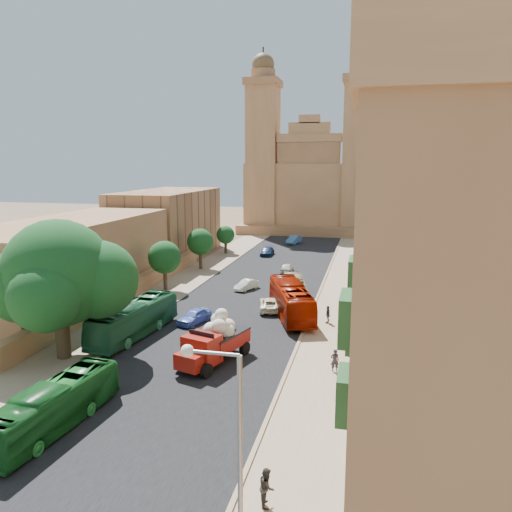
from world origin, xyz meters
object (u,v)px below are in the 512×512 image
at_px(church, 312,185).
at_px(car_white_b, 287,268).
at_px(street_tree_a, 111,291).
at_px(pedestrian_a, 335,360).
at_px(bus_green_north, 134,319).
at_px(olive_pickup, 288,291).
at_px(car_white_a, 247,285).
at_px(ficus_tree, 60,277).
at_px(car_blue_a, 194,316).
at_px(bus_green_south, 54,406).
at_px(street_tree_b, 165,257).
at_px(street_tree_d, 226,235).
at_px(car_cream, 271,304).
at_px(pedestrian_b, 267,487).
at_px(streetlamp, 226,433).
at_px(car_blue_b, 294,240).
at_px(red_truck, 214,340).
at_px(bus_cream_east, 295,289).
at_px(bus_red_east, 291,300).
at_px(car_dkblue, 267,251).
at_px(pedestrian_c, 328,315).
at_px(street_tree_c, 200,242).

relative_size(church, car_white_b, 10.40).
distance_m(street_tree_a, pedestrian_a, 21.21).
bearing_deg(bus_green_north, street_tree_a, 149.33).
xyz_separation_m(olive_pickup, car_white_a, (-5.18, 2.38, -0.25)).
xyz_separation_m(ficus_tree, pedestrian_a, (19.60, 1.86, -5.27)).
bearing_deg(car_blue_a, bus_green_south, -76.61).
bearing_deg(street_tree_b, church, 79.62).
bearing_deg(pedestrian_a, street_tree_a, -30.61).
bearing_deg(street_tree_a, car_white_a, 58.37).
distance_m(street_tree_d, car_cream, 31.78).
xyz_separation_m(pedestrian_a, pedestrian_b, (-1.78, -14.37, 0.03)).
xyz_separation_m(streetlamp, car_blue_b, (-8.62, 71.79, -4.49)).
xyz_separation_m(car_cream, pedestrian_a, (7.15, -13.24, 0.18)).
distance_m(olive_pickup, pedestrian_b, 32.74).
relative_size(church, car_cream, 8.06).
bearing_deg(pedestrian_a, olive_pickup, -84.81).
bearing_deg(bus_green_south, streetlamp, -25.49).
xyz_separation_m(streetlamp, car_cream, (-4.69, 31.11, -4.57)).
bearing_deg(red_truck, street_tree_a, 150.97).
distance_m(church, bus_cream_east, 56.00).
distance_m(bus_red_east, car_white_a, 10.68).
xyz_separation_m(church, car_dkblue, (-3.21, -30.91, -8.90)).
bearing_deg(olive_pickup, car_blue_b, 97.78).
bearing_deg(pedestrian_a, pedestrian_c, -96.26).
distance_m(ficus_tree, olive_pickup, 24.60).
xyz_separation_m(bus_cream_east, pedestrian_b, (3.66, -31.94, -0.33)).
height_order(streetlamp, red_truck, streetlamp).
height_order(bus_green_south, car_white_b, bus_green_south).
bearing_deg(car_cream, street_tree_c, -64.23).
xyz_separation_m(ficus_tree, olive_pickup, (13.41, 19.94, -5.27)).
bearing_deg(pedestrian_c, pedestrian_a, -5.58).
distance_m(street_tree_d, car_blue_a, 35.10).
relative_size(car_cream, car_blue_b, 1.04).
bearing_deg(pedestrian_a, car_blue_b, -92.09).
bearing_deg(streetlamp, car_white_a, 103.07).
bearing_deg(pedestrian_c, red_truck, -46.79).
bearing_deg(street_tree_d, pedestrian_c, -59.27).
relative_size(street_tree_c, car_cream, 1.22).
relative_size(street_tree_d, red_truck, 0.64).
bearing_deg(street_tree_a, streetlamp, -53.56).
bearing_deg(pedestrian_b, red_truck, 13.02).
height_order(car_white_a, pedestrian_a, pedestrian_a).
bearing_deg(street_tree_c, bus_green_south, -81.69).
distance_m(streetlamp, pedestrian_a, 18.56).
bearing_deg(street_tree_b, street_tree_c, 90.00).
bearing_deg(bus_green_south, pedestrian_a, 42.72).
relative_size(pedestrian_b, pedestrian_c, 1.04).
xyz_separation_m(ficus_tree, streetlamp, (17.13, -16.01, -0.87)).
bearing_deg(bus_red_east, car_cream, -49.12).
xyz_separation_m(church, bus_green_south, (-4.00, -83.68, -8.24)).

